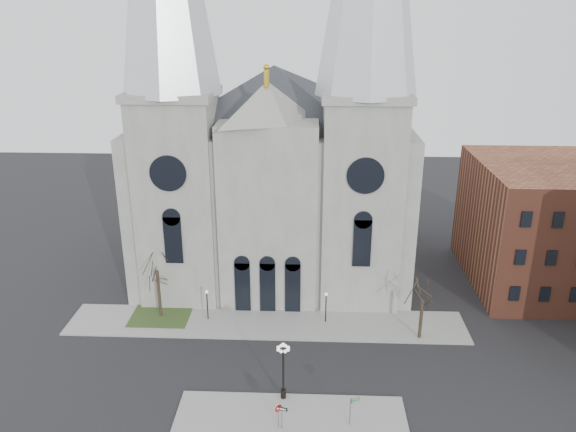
{
  "coord_description": "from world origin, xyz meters",
  "views": [
    {
      "loc": [
        4.27,
        -38.19,
        30.06
      ],
      "look_at": [
        2.33,
        8.0,
        12.81
      ],
      "focal_mm": 35.0,
      "sensor_mm": 36.0,
      "label": 1
    }
  ],
  "objects_px": {
    "globe_lamp": "(283,364)",
    "one_way_sign": "(282,413)",
    "street_name_sign": "(351,409)",
    "stop_sign": "(278,410)"
  },
  "relations": [
    {
      "from": "globe_lamp",
      "to": "stop_sign",
      "type": "bearing_deg",
      "value": -93.33
    },
    {
      "from": "street_name_sign",
      "to": "stop_sign",
      "type": "bearing_deg",
      "value": 162.55
    },
    {
      "from": "one_way_sign",
      "to": "street_name_sign",
      "type": "relative_size",
      "value": 0.85
    },
    {
      "from": "one_way_sign",
      "to": "street_name_sign",
      "type": "height_order",
      "value": "street_name_sign"
    },
    {
      "from": "globe_lamp",
      "to": "one_way_sign",
      "type": "relative_size",
      "value": 2.51
    },
    {
      "from": "stop_sign",
      "to": "street_name_sign",
      "type": "relative_size",
      "value": 0.89
    },
    {
      "from": "stop_sign",
      "to": "globe_lamp",
      "type": "bearing_deg",
      "value": 70.98
    },
    {
      "from": "globe_lamp",
      "to": "one_way_sign",
      "type": "xyz_separation_m",
      "value": [
        0.07,
        -3.56,
        -1.85
      ]
    },
    {
      "from": "stop_sign",
      "to": "one_way_sign",
      "type": "xyz_separation_m",
      "value": [
        0.27,
        -0.11,
        -0.16
      ]
    },
    {
      "from": "stop_sign",
      "to": "one_way_sign",
      "type": "bearing_deg",
      "value": -38.06
    }
  ]
}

